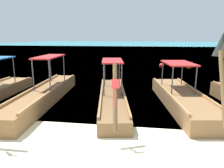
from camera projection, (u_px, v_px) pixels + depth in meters
sea_water at (140, 46)px, 64.96m from camera, size 120.00×120.00×0.00m
longtail_boat_orange_ribbon at (44, 95)px, 9.42m from camera, size 1.57×7.44×2.91m
longtail_boat_red_ribbon at (113, 98)px, 9.14m from camera, size 2.07×6.76×2.20m
longtail_boat_turquoise_ribbon at (182, 98)px, 8.94m from camera, size 2.22×6.58×2.56m
mooring_buoy_near at (162, 66)px, 19.72m from camera, size 0.47×0.47×0.47m
mooring_buoy_far at (189, 67)px, 18.90m from camera, size 0.48×0.48×0.48m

